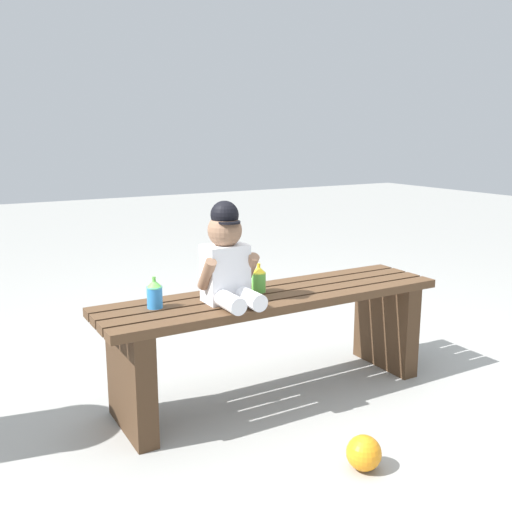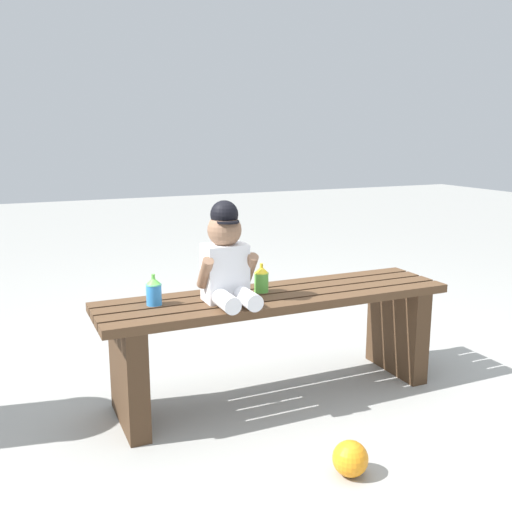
% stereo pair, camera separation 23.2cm
% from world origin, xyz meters
% --- Properties ---
extents(ground_plane, '(16.00, 16.00, 0.00)m').
position_xyz_m(ground_plane, '(0.00, 0.00, 0.00)').
color(ground_plane, '#999993').
extents(park_bench, '(1.52, 0.37, 0.46)m').
position_xyz_m(park_bench, '(0.00, 0.00, 0.31)').
color(park_bench, '#513823').
rests_on(park_bench, ground_plane).
extents(child_figure, '(0.23, 0.27, 0.40)m').
position_xyz_m(child_figure, '(-0.24, -0.03, 0.64)').
color(child_figure, white).
rests_on(child_figure, park_bench).
extents(sippy_cup_left, '(0.06, 0.06, 0.12)m').
position_xyz_m(sippy_cup_left, '(-0.51, 0.04, 0.52)').
color(sippy_cup_left, '#338CE5').
rests_on(sippy_cup_left, park_bench).
extents(sippy_cup_right, '(0.06, 0.06, 0.12)m').
position_xyz_m(sippy_cup_right, '(-0.05, 0.04, 0.52)').
color(sippy_cup_right, '#66CC4C').
rests_on(sippy_cup_right, park_bench).
extents(toy_ball, '(0.12, 0.12, 0.12)m').
position_xyz_m(toy_ball, '(-0.04, -0.65, 0.06)').
color(toy_ball, orange).
rests_on(toy_ball, ground_plane).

